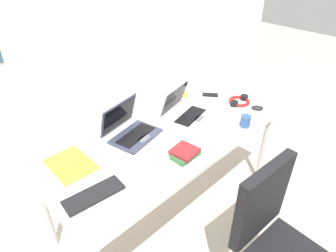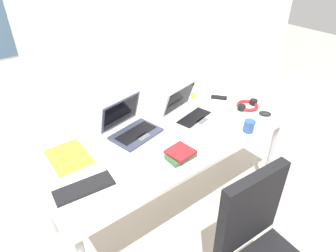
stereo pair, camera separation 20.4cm
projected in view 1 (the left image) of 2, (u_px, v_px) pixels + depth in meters
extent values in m
plane|color=#B7AD9E|center=(168.00, 207.00, 2.49)|extent=(12.00, 12.00, 0.00)
cube|color=silver|center=(74.00, 25.00, 2.43)|extent=(6.00, 0.12, 2.60)
cube|color=white|center=(168.00, 137.00, 2.09)|extent=(1.80, 0.80, 0.03)
cylinder|color=#B2B5BA|center=(263.00, 148.00, 2.59)|extent=(0.04, 0.04, 0.71)
cylinder|color=#B2B5BA|center=(45.00, 211.00, 2.00)|extent=(0.04, 0.04, 0.71)
cylinder|color=#B2B5BA|center=(203.00, 119.00, 2.99)|extent=(0.04, 0.04, 0.71)
cylinder|color=silver|center=(206.00, 86.00, 2.73)|extent=(0.12, 0.12, 0.02)
cylinder|color=silver|center=(207.00, 68.00, 2.64)|extent=(0.02, 0.02, 0.34)
cylinder|color=silver|center=(212.00, 50.00, 2.52)|extent=(0.01, 0.08, 0.01)
cone|color=silver|center=(216.00, 51.00, 2.49)|extent=(0.07, 0.09, 0.09)
cube|color=#33384C|center=(136.00, 136.00, 2.06)|extent=(0.37, 0.29, 0.02)
cube|color=black|center=(136.00, 135.00, 2.05)|extent=(0.31, 0.18, 0.00)
cube|color=#595B60|center=(144.00, 138.00, 2.02)|extent=(0.10, 0.07, 0.00)
cube|color=#33384C|center=(118.00, 116.00, 2.06)|extent=(0.34, 0.14, 0.22)
cube|color=black|center=(119.00, 116.00, 2.06)|extent=(0.31, 0.11, 0.19)
cube|color=#B7BABC|center=(190.00, 117.00, 2.27)|extent=(0.38, 0.30, 0.02)
cube|color=black|center=(191.00, 116.00, 2.27)|extent=(0.31, 0.19, 0.00)
cube|color=#595B60|center=(199.00, 119.00, 2.23)|extent=(0.10, 0.07, 0.00)
cube|color=#B7BABC|center=(174.00, 98.00, 2.27)|extent=(0.34, 0.15, 0.22)
cube|color=black|center=(175.00, 98.00, 2.27)|extent=(0.31, 0.13, 0.18)
cube|color=black|center=(94.00, 195.00, 1.60)|extent=(0.34, 0.15, 0.02)
ellipsoid|color=black|center=(257.00, 108.00, 2.38)|extent=(0.10, 0.11, 0.03)
cube|color=black|center=(210.00, 95.00, 2.59)|extent=(0.13, 0.15, 0.01)
torus|color=red|center=(239.00, 101.00, 2.48)|extent=(0.18, 0.18, 0.03)
cylinder|color=black|center=(234.00, 104.00, 2.43)|extent=(0.06, 0.06, 0.04)
cylinder|color=black|center=(244.00, 98.00, 2.52)|extent=(0.06, 0.06, 0.04)
cylinder|color=gold|center=(185.00, 94.00, 2.55)|extent=(0.04, 0.04, 0.06)
cylinder|color=white|center=(185.00, 90.00, 2.53)|extent=(0.04, 0.04, 0.01)
cube|color=#336638|center=(185.00, 155.00, 1.88)|extent=(0.18, 0.11, 0.03)
cube|color=maroon|center=(185.00, 151.00, 1.87)|extent=(0.17, 0.17, 0.02)
cube|color=gold|center=(71.00, 164.00, 1.82)|extent=(0.24, 0.32, 0.01)
cylinder|color=#2D518C|center=(245.00, 121.00, 2.16)|extent=(0.08, 0.08, 0.09)
torus|color=#2D518C|center=(249.00, 118.00, 2.19)|extent=(0.05, 0.01, 0.05)
cube|color=black|center=(262.00, 201.00, 1.59)|extent=(0.42, 0.09, 0.48)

